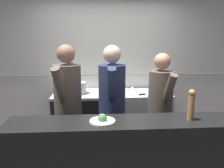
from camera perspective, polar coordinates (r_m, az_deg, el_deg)
wall_back_tiled at (r=4.09m, az=-0.95°, el=4.47°), size 8.00×0.06×2.60m
oven_range at (r=3.92m, az=-7.75°, el=-8.76°), size 0.96×0.71×0.91m
prep_counter at (r=3.98m, az=7.11°, el=-8.55°), size 1.03×0.65×0.90m
pass_counter at (r=2.57m, az=2.50°, el=-20.00°), size 2.46×0.45×0.99m
stock_pot at (r=3.72m, az=-8.84°, el=-0.91°), size 0.28×0.28×0.19m
mixing_bowl_steel at (r=3.86m, az=5.38°, el=-1.35°), size 0.23×0.23×0.09m
chefs_knife at (r=3.71m, az=9.05°, el=-2.64°), size 0.34×0.10×0.02m
plated_dish_main at (r=2.31m, az=-2.51°, el=-9.37°), size 0.27×0.27×0.09m
pepper_mill at (r=2.46m, az=19.98°, el=-4.94°), size 0.08×0.08×0.34m
chef_head_cook at (r=2.95m, az=-11.39°, el=-5.24°), size 0.44×0.77×1.77m
chef_sous at (r=2.95m, az=-0.02°, el=-5.11°), size 0.38×0.77×1.75m
chef_line at (r=3.11m, az=12.44°, el=-5.65°), size 0.39×0.72×1.65m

